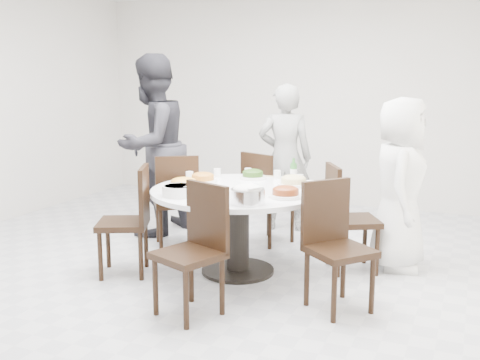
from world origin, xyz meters
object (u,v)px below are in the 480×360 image
at_px(diner_left, 152,146).
at_px(diner_right, 400,184).
at_px(beverage_bottle, 294,170).
at_px(chair_ne, 353,218).
at_px(chair_s, 188,252).
at_px(diner_middle, 285,158).
at_px(chair_nw, 176,200).
at_px(dining_table, 238,231).
at_px(chair_n, 269,197).
at_px(rice_bowl, 248,196).
at_px(chair_sw, 123,221).
at_px(soup_bowl, 179,191).
at_px(chair_se, 340,248).

bearing_deg(diner_left, diner_right, 94.92).
bearing_deg(beverage_bottle, chair_ne, -8.29).
height_order(chair_s, beverage_bottle, beverage_bottle).
xyz_separation_m(diner_middle, beverage_bottle, (0.41, -0.97, 0.04)).
distance_m(chair_nw, diner_middle, 1.36).
bearing_deg(diner_left, chair_s, 45.56).
bearing_deg(diner_right, dining_table, 111.33).
xyz_separation_m(chair_n, rice_bowl, (0.35, -1.45, 0.33)).
xyz_separation_m(diner_middle, diner_left, (-1.27, -0.71, 0.16)).
height_order(chair_sw, diner_right, diner_right).
bearing_deg(chair_sw, diner_middle, 131.75).
bearing_deg(rice_bowl, chair_n, 103.61).
bearing_deg(chair_s, soup_bowl, 145.48).
xyz_separation_m(dining_table, diner_left, (-1.34, 0.79, 0.59)).
relative_size(chair_nw, diner_left, 0.49).
bearing_deg(dining_table, beverage_bottle, 58.40).
bearing_deg(diner_middle, beverage_bottle, 97.73).
distance_m(rice_bowl, beverage_bottle, 1.02).
relative_size(chair_nw, rice_bowl, 3.59).
distance_m(chair_se, diner_left, 2.70).
bearing_deg(rice_bowl, chair_s, -118.61).
bearing_deg(soup_bowl, chair_s, -55.70).
xyz_separation_m(diner_right, beverage_bottle, (-0.94, -0.14, 0.09)).
bearing_deg(chair_nw, chair_s, 86.60).
relative_size(diner_right, soup_bowl, 5.55).
height_order(chair_ne, diner_right, diner_right).
relative_size(dining_table, beverage_bottle, 7.04).
relative_size(dining_table, soup_bowl, 5.43).
height_order(chair_s, soup_bowl, chair_s).
height_order(diner_right, diner_middle, diner_middle).
bearing_deg(soup_bowl, chair_sw, 178.44).
bearing_deg(chair_nw, chair_ne, 143.46).
relative_size(chair_ne, chair_sw, 1.00).
bearing_deg(chair_s, chair_nw, 143.68).
distance_m(chair_nw, soup_bowl, 1.12).
bearing_deg(chair_se, chair_s, 157.68).
bearing_deg(chair_n, chair_ne, 175.82).
bearing_deg(chair_nw, diner_right, 149.42).
bearing_deg(diner_left, beverage_bottle, 88.86).
relative_size(chair_n, diner_right, 0.62).
bearing_deg(chair_s, beverage_bottle, 99.86).
xyz_separation_m(chair_ne, chair_se, (0.09, -0.90, 0.00)).
xyz_separation_m(dining_table, rice_bowl, (0.29, -0.49, 0.43)).
bearing_deg(chair_n, diner_left, 30.85).
bearing_deg(chair_nw, chair_sw, 53.20).
height_order(chair_ne, beverage_bottle, beverage_bottle).
bearing_deg(soup_bowl, chair_ne, 35.69).
relative_size(chair_n, diner_left, 0.49).
height_order(diner_left, soup_bowl, diner_left).
xyz_separation_m(chair_ne, soup_bowl, (-1.24, -0.89, 0.32)).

